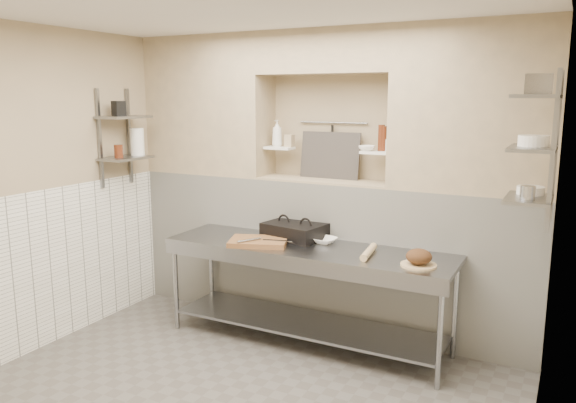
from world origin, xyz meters
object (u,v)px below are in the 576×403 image
Objects in this scene: mixing_bowl at (324,240)px; prep_table at (306,275)px; bread_loaf at (419,257)px; jug_left at (137,142)px; cutting_board at (258,242)px; rolling_pin at (369,252)px; bowl_alcove at (367,148)px; bottle_soap at (277,133)px; panini_press at (295,231)px.

prep_table is at bearing -115.06° from mixing_bowl.
jug_left is at bearing 177.24° from bread_loaf.
jug_left is (-2.93, 0.14, 0.77)m from bread_loaf.
cutting_board is at bearing -149.63° from mixing_bowl.
rolling_pin reaches higher than prep_table.
bowl_alcove is at bearing 41.33° from cutting_board.
bottle_soap is at bearing 153.93° from rolling_pin.
jug_left is at bearing 174.44° from cutting_board.
cutting_board is (-0.42, -0.11, 0.28)m from prep_table.
prep_table is at bearing -43.56° from bottle_soap.
bottle_soap is (-0.68, 0.38, 0.92)m from mixing_bowl.
bottle_soap is (-0.60, 0.57, 1.20)m from prep_table.
mixing_bowl is at bearing 64.94° from prep_table.
bowl_alcove is at bearing 40.43° from panini_press.
rolling_pin is (0.49, -0.19, 0.00)m from mixing_bowl.
prep_table is at bearing -121.08° from bowl_alcove.
cutting_board is at bearing -165.30° from prep_table.
bottle_soap reaches higher than mixing_bowl.
prep_table is 0.35m from mixing_bowl.
cutting_board is at bearing -75.70° from bottle_soap.
rolling_pin is at bearing 6.04° from cutting_board.
prep_table is 1.08m from bread_loaf.
cutting_board is at bearing -173.96° from rolling_pin.
panini_press is 1.01m from bottle_soap.
panini_press is 2.93× the size of bread_loaf.
mixing_bowl is 0.83× the size of bottle_soap.
bowl_alcove is at bearing 58.92° from prep_table.
bread_loaf is 1.35× the size of bowl_alcove.
bottle_soap is (-1.17, 0.57, 0.91)m from rolling_pin.
bottle_soap is 1.42m from jug_left.
cutting_board is at bearing -138.67° from bowl_alcove.
jug_left reaches higher than bread_loaf.
rolling_pin is at bearing -6.12° from panini_press.
bowl_alcove is (0.25, 0.37, 0.81)m from mixing_bowl.
cutting_board is 3.38× the size of bowl_alcove.
panini_press is 1.29m from bread_loaf.
cutting_board is 2.50× the size of bread_loaf.
mixing_bowl is at bearing 30.37° from cutting_board.
bread_loaf is at bearing -22.67° from bottle_soap.
prep_table is 9.54× the size of jug_left.
bowl_alcove is (0.76, 0.67, 0.81)m from cutting_board.
prep_table is at bearing 179.44° from rolling_pin.
bowl_alcove is (-0.24, 0.56, 0.81)m from rolling_pin.
prep_table is 0.52m from cutting_board.
prep_table is 2.21m from jug_left.
rolling_pin is at bearing -0.91° from jug_left.
cutting_board is 1.30m from bowl_alcove.
rolling_pin is (1.00, 0.11, 0.01)m from cutting_board.
bottle_soap is at bearing 22.02° from jug_left.
mixing_bowl is 0.92m from bowl_alcove.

